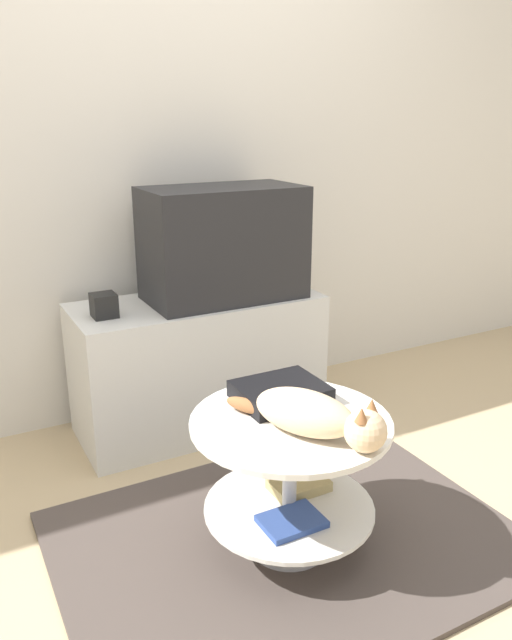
{
  "coord_description": "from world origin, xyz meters",
  "views": [
    {
      "loc": [
        -0.89,
        -1.44,
        1.32
      ],
      "look_at": [
        0.09,
        0.38,
        0.64
      ],
      "focal_mm": 35.0,
      "sensor_mm": 36.0,
      "label": 1
    }
  ],
  "objects_px": {
    "tv": "(224,244)",
    "cat": "(315,416)",
    "speaker": "(104,305)",
    "dvd_box": "(280,392)"
  },
  "relations": [
    {
      "from": "speaker",
      "to": "tv",
      "type": "bearing_deg",
      "value": 2.22
    },
    {
      "from": "tv",
      "to": "dvd_box",
      "type": "xyz_separation_m",
      "value": [
        -0.18,
        -0.77,
        -0.32
      ]
    },
    {
      "from": "tv",
      "to": "speaker",
      "type": "bearing_deg",
      "value": -177.78
    },
    {
      "from": "tv",
      "to": "cat",
      "type": "relative_size",
      "value": 1.37
    },
    {
      "from": "tv",
      "to": "speaker",
      "type": "xyz_separation_m",
      "value": [
        -0.52,
        -0.02,
        -0.19
      ]
    },
    {
      "from": "tv",
      "to": "speaker",
      "type": "distance_m",
      "value": 0.55
    },
    {
      "from": "speaker",
      "to": "cat",
      "type": "bearing_deg",
      "value": -72.35
    },
    {
      "from": "speaker",
      "to": "dvd_box",
      "type": "relative_size",
      "value": 0.34
    },
    {
      "from": "tv",
      "to": "dvd_box",
      "type": "bearing_deg",
      "value": -102.81
    },
    {
      "from": "tv",
      "to": "dvd_box",
      "type": "relative_size",
      "value": 2.41
    }
  ]
}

